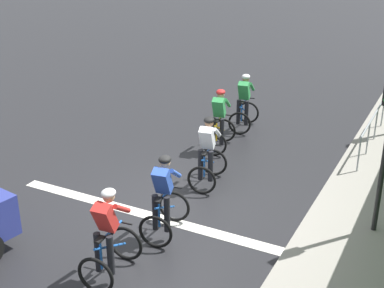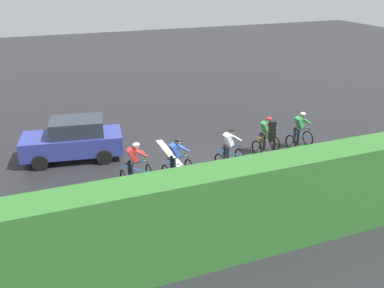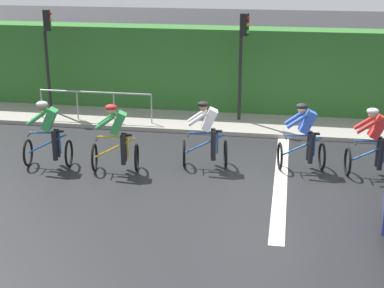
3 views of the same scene
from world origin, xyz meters
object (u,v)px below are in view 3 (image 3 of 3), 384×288
at_px(traffic_light_far_junction, 48,46).
at_px(cyclist_second, 116,139).
at_px(traffic_light_near_crossing, 242,52).
at_px(pedestrian_railing_kerbside, 95,99).
at_px(cyclist_trailing, 373,144).
at_px(cyclist_fourth, 304,138).
at_px(cyclist_lead, 48,135).
at_px(cyclist_mid, 207,136).

bearing_deg(traffic_light_far_junction, cyclist_second, -141.65).
bearing_deg(cyclist_second, traffic_light_near_crossing, -29.86).
relative_size(traffic_light_near_crossing, traffic_light_far_junction, 1.00).
height_order(cyclist_second, pedestrian_railing_kerbside, cyclist_second).
height_order(cyclist_trailing, traffic_light_far_junction, traffic_light_far_junction).
bearing_deg(cyclist_fourth, traffic_light_near_crossing, 26.88).
distance_m(cyclist_lead, cyclist_mid, 3.86).
distance_m(cyclist_lead, pedestrian_railing_kerbside, 3.66).
relative_size(cyclist_second, cyclist_fourth, 1.00).
bearing_deg(cyclist_trailing, traffic_light_near_crossing, 42.25).
bearing_deg(cyclist_fourth, cyclist_trailing, -95.47).
bearing_deg(traffic_light_near_crossing, cyclist_trailing, -137.75).
distance_m(cyclist_trailing, traffic_light_far_junction, 10.39).
distance_m(traffic_light_near_crossing, pedestrian_railing_kerbside, 4.67).
xyz_separation_m(traffic_light_near_crossing, pedestrian_railing_kerbside, (-0.81, 4.37, -1.43)).
distance_m(cyclist_fourth, pedestrian_railing_kerbside, 6.81).
xyz_separation_m(cyclist_lead, cyclist_fourth, (0.85, -6.14, 0.00)).
xyz_separation_m(cyclist_trailing, traffic_light_far_junction, (3.79, 9.57, 1.43)).
relative_size(cyclist_trailing, traffic_light_far_junction, 0.50).
bearing_deg(cyclist_mid, traffic_light_far_junction, 55.78).
bearing_deg(cyclist_trailing, pedestrian_railing_kerbside, 69.19).
height_order(cyclist_lead, cyclist_fourth, same).
bearing_deg(cyclist_lead, pedestrian_railing_kerbside, 1.08).
bearing_deg(cyclist_trailing, traffic_light_far_junction, 68.39).
bearing_deg(cyclist_lead, cyclist_second, -90.42).
relative_size(cyclist_lead, traffic_light_near_crossing, 0.50).
bearing_deg(traffic_light_near_crossing, cyclist_fourth, -153.12).
relative_size(cyclist_mid, cyclist_fourth, 1.00).
xyz_separation_m(cyclist_lead, cyclist_trailing, (0.70, -7.73, 0.00)).
height_order(cyclist_second, traffic_light_far_junction, traffic_light_far_junction).
relative_size(cyclist_mid, pedestrian_railing_kerbside, 0.47).
bearing_deg(cyclist_mid, pedestrian_railing_kerbside, 52.15).
xyz_separation_m(cyclist_second, cyclist_trailing, (0.71, -6.01, 0.00)).
bearing_deg(cyclist_fourth, cyclist_lead, 97.87).
distance_m(cyclist_lead, traffic_light_near_crossing, 6.37).
height_order(cyclist_lead, traffic_light_near_crossing, traffic_light_near_crossing).
bearing_deg(cyclist_second, cyclist_mid, -72.35).
bearing_deg(cyclist_trailing, cyclist_second, 96.73).
distance_m(cyclist_mid, cyclist_trailing, 3.93).
bearing_deg(cyclist_second, pedestrian_railing_kerbside, 26.02).
height_order(cyclist_trailing, traffic_light_near_crossing, traffic_light_near_crossing).
height_order(cyclist_mid, pedestrian_railing_kerbside, cyclist_mid).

